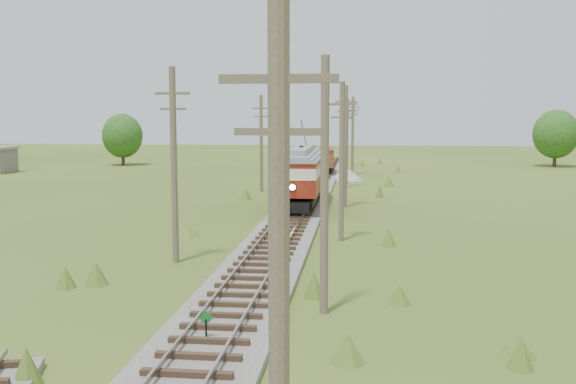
# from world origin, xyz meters

# --- Properties ---
(ground) EXTENTS (260.00, 260.00, 0.00)m
(ground) POSITION_xyz_m (0.00, 0.00, 0.00)
(ground) COLOR #335018
(ground) RESTS_ON ground
(railbed_main) EXTENTS (3.60, 96.00, 0.57)m
(railbed_main) POSITION_xyz_m (0.00, 34.00, 0.19)
(railbed_main) COLOR #605B54
(railbed_main) RESTS_ON ground
(switch_marker) EXTENTS (0.45, 0.06, 1.08)m
(switch_marker) POSITION_xyz_m (-0.20, 1.50, 0.63)
(switch_marker) COLOR black
(switch_marker) RESTS_ON ground
(streetcar) EXTENTS (3.07, 13.04, 5.94)m
(streetcar) POSITION_xyz_m (0.00, 30.23, 2.73)
(streetcar) COLOR black
(streetcar) RESTS_ON ground
(gondola) EXTENTS (2.80, 7.63, 2.50)m
(gondola) POSITION_xyz_m (0.00, 56.63, 1.91)
(gondola) COLOR black
(gondola) RESTS_ON ground
(gravel_pile) EXTENTS (3.58, 3.80, 1.30)m
(gravel_pile) POSITION_xyz_m (2.96, 51.64, 0.61)
(gravel_pile) COLOR gray
(gravel_pile) RESTS_ON ground
(utility_pole_r_0) EXTENTS (1.60, 0.30, 8.50)m
(utility_pole_r_0) POSITION_xyz_m (3.20, -8.00, 4.37)
(utility_pole_r_0) COLOR brown
(utility_pole_r_0) RESTS_ON ground
(utility_pole_r_1) EXTENTS (0.30, 0.30, 8.80)m
(utility_pole_r_1) POSITION_xyz_m (3.10, 5.00, 4.40)
(utility_pole_r_1) COLOR brown
(utility_pole_r_1) RESTS_ON ground
(utility_pole_r_2) EXTENTS (1.60, 0.30, 8.60)m
(utility_pole_r_2) POSITION_xyz_m (3.30, 18.00, 4.42)
(utility_pole_r_2) COLOR brown
(utility_pole_r_2) RESTS_ON ground
(utility_pole_r_3) EXTENTS (1.60, 0.30, 9.00)m
(utility_pole_r_3) POSITION_xyz_m (3.20, 31.00, 4.63)
(utility_pole_r_3) COLOR brown
(utility_pole_r_3) RESTS_ON ground
(utility_pole_r_4) EXTENTS (1.60, 0.30, 8.40)m
(utility_pole_r_4) POSITION_xyz_m (3.00, 44.00, 4.32)
(utility_pole_r_4) COLOR brown
(utility_pole_r_4) RESTS_ON ground
(utility_pole_r_5) EXTENTS (1.60, 0.30, 8.90)m
(utility_pole_r_5) POSITION_xyz_m (3.40, 57.00, 4.58)
(utility_pole_r_5) COLOR brown
(utility_pole_r_5) RESTS_ON ground
(utility_pole_r_6) EXTENTS (1.60, 0.30, 8.70)m
(utility_pole_r_6) POSITION_xyz_m (3.20, 70.00, 4.47)
(utility_pole_r_6) COLOR brown
(utility_pole_r_6) RESTS_ON ground
(utility_pole_l_a) EXTENTS (1.60, 0.30, 9.00)m
(utility_pole_l_a) POSITION_xyz_m (-4.20, 12.00, 4.63)
(utility_pole_l_a) COLOR brown
(utility_pole_l_a) RESTS_ON ground
(utility_pole_l_b) EXTENTS (1.60, 0.30, 8.60)m
(utility_pole_l_b) POSITION_xyz_m (-4.50, 40.00, 4.42)
(utility_pole_l_b) COLOR brown
(utility_pole_l_b) RESTS_ON ground
(tree_mid_a) EXTENTS (5.46, 5.46, 7.03)m
(tree_mid_a) POSITION_xyz_m (-28.00, 68.00, 4.02)
(tree_mid_a) COLOR #38281C
(tree_mid_a) RESTS_ON ground
(tree_mid_b) EXTENTS (5.88, 5.88, 7.57)m
(tree_mid_b) POSITION_xyz_m (30.00, 72.00, 4.33)
(tree_mid_b) COLOR #38281C
(tree_mid_b) RESTS_ON ground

